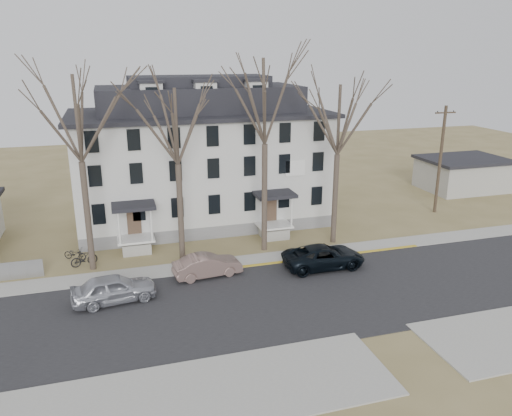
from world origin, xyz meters
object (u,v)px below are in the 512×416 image
object	(u,v)px
boarding_house	(201,158)
bicycle_right	(84,259)
tree_center	(265,95)
tree_mid_right	(339,115)
tree_mid_left	(176,121)
car_tan	(207,266)
utility_pole_far	(440,159)
bicycle_left	(75,254)
car_silver	(114,289)
tree_far_left	(77,112)
car_navy	(324,257)

from	to	relation	value
boarding_house	bicycle_right	distance (m)	13.10
tree_center	bicycle_right	world-z (taller)	tree_center
tree_center	tree_mid_right	bearing A→B (deg)	0.00
tree_mid_left	car_tan	distance (m)	9.55
tree_center	utility_pole_far	xyz separation A→B (m)	(17.50, 4.20, -6.18)
boarding_house	bicycle_left	distance (m)	12.95
utility_pole_far	car_silver	size ratio (longest dim) A/B	1.99
car_silver	car_tan	xyz separation A→B (m)	(5.83, 1.88, -0.09)
tree_mid_left	tree_mid_right	size ratio (longest dim) A/B	1.00
tree_far_left	tree_center	bearing A→B (deg)	0.00
bicycle_left	bicycle_right	size ratio (longest dim) A/B	0.93
boarding_house	tree_center	bearing A→B (deg)	-69.80
bicycle_left	bicycle_right	distance (m)	1.42
boarding_house	tree_mid_right	bearing A→B (deg)	-43.81
tree_far_left	car_tan	distance (m)	12.43
car_silver	car_tan	world-z (taller)	car_silver
tree_far_left	utility_pole_far	xyz separation A→B (m)	(29.50, 4.20, -5.44)
boarding_house	tree_far_left	world-z (taller)	tree_far_left
tree_mid_right	car_navy	world-z (taller)	tree_mid_right
tree_mid_right	car_silver	bearing A→B (deg)	-162.18
tree_mid_right	car_tan	distance (m)	14.06
boarding_house	tree_center	world-z (taller)	tree_center
car_silver	bicycle_right	size ratio (longest dim) A/B	2.66
tree_mid_left	bicycle_right	size ratio (longest dim) A/B	7.08
tree_far_left	car_navy	xyz separation A→B (m)	(14.85, -4.21, -9.58)
tree_mid_left	tree_mid_right	xyz separation A→B (m)	(11.50, 0.00, 0.00)
tree_mid_right	car_tan	xyz separation A→B (m)	(-10.37, -3.33, -8.88)
tree_far_left	bicycle_right	size ratio (longest dim) A/B	7.62
boarding_house	car_navy	distance (m)	14.43
car_tan	car_silver	bearing A→B (deg)	101.69
car_silver	car_navy	xyz separation A→B (m)	(13.55, 1.00, -0.05)
car_tan	bicycle_left	xyz separation A→B (m)	(-8.31, 5.20, -0.28)
tree_mid_right	bicycle_left	size ratio (longest dim) A/B	7.59
boarding_house	car_tan	bearing A→B (deg)	-99.26
utility_pole_far	car_tan	bearing A→B (deg)	-161.39
bicycle_left	car_tan	bearing A→B (deg)	-91.71
bicycle_left	tree_mid_left	bearing A→B (deg)	-74.23
boarding_house	tree_mid_right	xyz separation A→B (m)	(8.50, -8.15, 4.22)
tree_far_left	tree_mid_left	size ratio (longest dim) A/B	1.08
bicycle_right	boarding_house	bearing A→B (deg)	-69.72
tree_mid_right	bicycle_right	world-z (taller)	tree_mid_right
tree_mid_right	bicycle_left	bearing A→B (deg)	174.31
tree_mid_right	car_navy	xyz separation A→B (m)	(-2.65, -4.21, -8.84)
boarding_house	tree_center	distance (m)	10.39
tree_center	car_navy	world-z (taller)	tree_center
car_silver	bicycle_left	size ratio (longest dim) A/B	2.85
tree_mid_right	car_navy	distance (m)	10.14
utility_pole_far	car_navy	xyz separation A→B (m)	(-14.65, -8.41, -4.14)
tree_far_left	tree_mid_left	world-z (taller)	tree_far_left
utility_pole_far	bicycle_right	world-z (taller)	utility_pole_far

